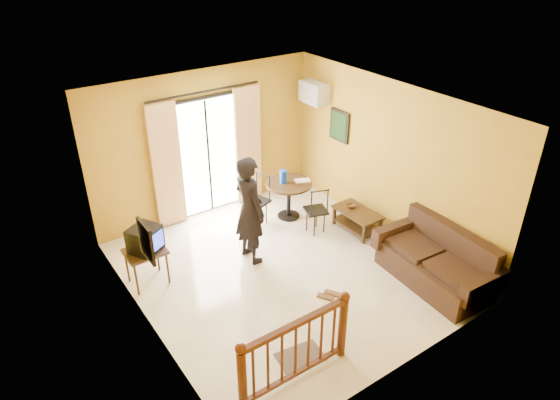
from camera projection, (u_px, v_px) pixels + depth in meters
ground at (283, 271)px, 8.18m from camera, size 5.00×5.00×0.00m
room_shell at (283, 179)px, 7.35m from camera, size 5.00×5.00×5.00m
balcony_door at (208, 155)px, 9.35m from camera, size 2.25×0.14×2.46m
tv_table at (145, 255)px, 7.68m from camera, size 0.61×0.51×0.61m
television at (145, 239)px, 7.56m from camera, size 0.58×0.56×0.40m
picture_left at (146, 241)px, 6.18m from camera, size 0.05×0.42×0.52m
dining_table at (289, 190)px, 9.44m from camera, size 0.88×0.88×0.73m
water_jug at (283, 177)px, 9.30m from camera, size 0.14×0.14×0.25m
serving_tray at (303, 181)px, 9.41m from camera, size 0.33×0.27×0.02m
dining_chairs at (286, 227)px, 9.38m from camera, size 1.20×1.38×0.95m
air_conditioner at (314, 93)px, 9.58m from camera, size 0.31×0.60×0.40m
botanical_print at (339, 126)px, 9.42m from camera, size 0.05×0.50×0.60m
coffee_table at (357, 217)px, 9.16m from camera, size 0.50×0.91×0.40m
bowl at (351, 206)px, 9.20m from camera, size 0.20×0.20×0.05m
sofa at (437, 263)px, 7.82m from camera, size 1.01×1.97×0.91m
standing_person at (249, 210)px, 8.07m from camera, size 0.48×0.70×1.87m
stair_balustrade at (296, 347)px, 5.97m from camera, size 1.63×0.13×1.04m
doormat at (300, 357)px, 6.56m from camera, size 0.65×0.48×0.02m
sandals at (329, 295)px, 7.64m from camera, size 0.36×0.26×0.03m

